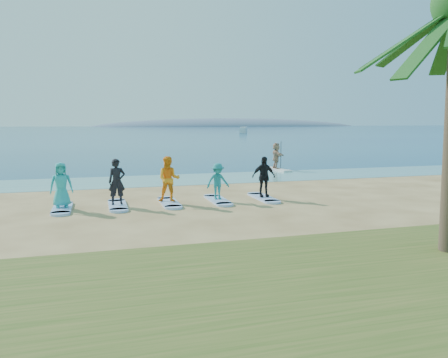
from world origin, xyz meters
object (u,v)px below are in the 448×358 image
object	(u,v)px
surfboard_4	(263,198)
student_2	(169,179)
surfboard_0	(62,208)
surfboard_2	(169,203)
surfboard_1	(118,205)
paddleboarder	(276,156)
paddleboard	(276,169)
student_1	(117,182)
surfboard_3	(218,200)
student_0	(61,185)
student_4	(264,177)
student_3	(218,181)
boat_offshore_b	(243,133)

from	to	relation	value
surfboard_4	student_2	bearing A→B (deg)	180.00
surfboard_0	surfboard_2	size ratio (longest dim) A/B	1.00
surfboard_1	surfboard_4	size ratio (longest dim) A/B	1.00
surfboard_2	surfboard_4	bearing A→B (deg)	0.00
paddleboarder	surfboard_4	world-z (taller)	paddleboarder
paddleboard	surfboard_2	size ratio (longest dim) A/B	1.36
student_1	paddleboard	bearing A→B (deg)	38.03
surfboard_3	paddleboard	bearing A→B (deg)	55.63
student_0	student_4	distance (m)	8.34
paddleboard	student_2	xyz separation A→B (m)	(-9.23, -10.45, 0.97)
paddleboard	surfboard_2	xyz separation A→B (m)	(-9.23, -10.45, -0.01)
surfboard_3	student_3	bearing A→B (deg)	0.00
surfboard_1	student_4	distance (m)	6.32
student_1	surfboard_1	bearing A→B (deg)	0.00
paddleboard	surfboard_4	size ratio (longest dim) A/B	1.36
paddleboard	boat_offshore_b	size ratio (longest dim) A/B	0.45
paddleboard	surfboard_3	distance (m)	12.66
surfboard_0	paddleboarder	bearing A→B (deg)	37.95
student_0	student_2	size ratio (longest dim) A/B	0.93
paddleboard	student_2	world-z (taller)	student_2
student_1	surfboard_2	world-z (taller)	student_1
student_3	paddleboarder	bearing A→B (deg)	50.57
surfboard_0	student_3	xyz separation A→B (m)	(6.25, 0.00, 0.81)
student_1	student_2	distance (m)	2.08
student_0	surfboard_3	distance (m)	6.32
paddleboarder	student_2	xyz separation A→B (m)	(-9.23, -10.45, 0.01)
surfboard_4	paddleboarder	bearing A→B (deg)	64.14
surfboard_1	surfboard_2	world-z (taller)	same
student_2	student_1	bearing A→B (deg)	-166.41
paddleboard	student_1	xyz separation A→B (m)	(-11.32, -10.45, 0.94)
student_0	student_3	world-z (taller)	student_0
student_0	student_2	xyz separation A→B (m)	(4.17, 0.00, 0.07)
paddleboard	student_0	size ratio (longest dim) A/B	1.73
surfboard_2	boat_offshore_b	bearing A→B (deg)	69.57
paddleboard	paddleboarder	bearing A→B (deg)	0.00
surfboard_0	student_1	bearing A→B (deg)	0.00
student_3	surfboard_2	bearing A→B (deg)	174.94
student_1	surfboard_3	size ratio (longest dim) A/B	0.83
surfboard_2	student_3	xyz separation A→B (m)	(2.08, 0.00, 0.81)
surfboard_2	student_2	bearing A→B (deg)	0.00
surfboard_0	student_0	distance (m)	0.91
paddleboarder	student_0	world-z (taller)	paddleboarder
surfboard_0	surfboard_4	world-z (taller)	same
paddleboarder	student_0	distance (m)	17.00
paddleboarder	surfboard_3	xyz separation A→B (m)	(-7.15, -10.45, -0.97)
paddleboarder	paddleboard	bearing A→B (deg)	0.00
surfboard_4	student_4	world-z (taller)	student_4
paddleboard	student_4	world-z (taller)	student_4
boat_offshore_b	surfboard_1	xyz separation A→B (m)	(-41.82, -106.66, 0.04)
boat_offshore_b	student_3	size ratio (longest dim) A/B	4.30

